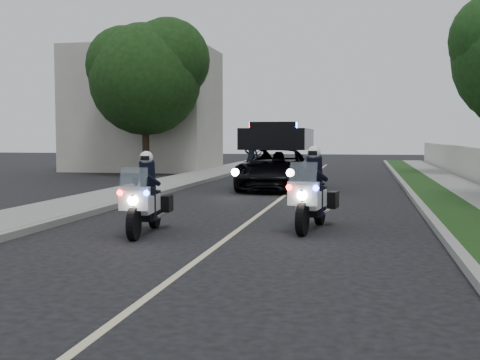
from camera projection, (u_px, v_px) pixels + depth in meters
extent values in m
plane|color=black|center=(172.00, 279.00, 8.48)|extent=(120.00, 120.00, 0.00)
cube|color=gray|center=(418.00, 203.00, 17.44)|extent=(0.20, 60.00, 0.15)
cube|color=#193814|center=(444.00, 204.00, 17.30)|extent=(1.20, 60.00, 0.16)
cube|color=gray|center=(144.00, 197.00, 19.06)|extent=(0.20, 60.00, 0.15)
cube|color=gray|center=(111.00, 197.00, 19.28)|extent=(2.00, 60.00, 0.16)
cube|color=#A8A396|center=(144.00, 110.00, 35.63)|extent=(8.00, 6.00, 7.00)
cube|color=#BFB78C|center=(275.00, 202.00, 18.25)|extent=(0.12, 50.00, 0.01)
imported|color=black|center=(277.00, 189.00, 22.87)|extent=(2.56, 5.48, 2.66)
imported|color=black|center=(251.00, 181.00, 27.01)|extent=(0.62, 1.73, 0.90)
imported|color=black|center=(251.00, 181.00, 27.01)|extent=(0.65, 0.47, 1.70)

